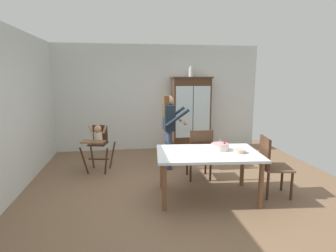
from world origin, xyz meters
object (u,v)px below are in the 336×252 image
(ceramic_vase, at_px, (191,72))
(serving_bowl, at_px, (239,151))
(dining_table, at_px, (208,157))
(china_cabinet, at_px, (191,114))
(birthday_cake, at_px, (220,147))
(dining_chair_right_end, at_px, (270,162))
(high_chair_with_toddler, at_px, (98,140))
(adult_person, at_px, (169,123))
(dining_chair_far_side, at_px, (200,151))

(ceramic_vase, xyz_separation_m, serving_bowl, (0.07, -2.98, -1.24))
(dining_table, relative_size, serving_bowl, 9.32)
(china_cabinet, relative_size, serving_bowl, 10.52)
(birthday_cake, height_order, dining_chair_right_end, dining_chair_right_end)
(dining_chair_right_end, bearing_deg, ceramic_vase, 20.85)
(dining_table, bearing_deg, dining_chair_right_end, -5.02)
(high_chair_with_toddler, distance_m, dining_chair_right_end, 3.25)
(china_cabinet, bearing_deg, adult_person, -119.50)
(china_cabinet, xyz_separation_m, dining_chair_right_end, (0.60, -2.95, -0.40))
(ceramic_vase, bearing_deg, adult_person, -119.11)
(china_cabinet, xyz_separation_m, dining_chair_far_side, (-0.34, -2.14, -0.40))
(ceramic_vase, height_order, high_chair_with_toddler, ceramic_vase)
(dining_chair_right_end, bearing_deg, dining_chair_far_side, 58.19)
(birthday_cake, bearing_deg, ceramic_vase, 86.35)
(ceramic_vase, bearing_deg, china_cabinet, -19.26)
(china_cabinet, height_order, birthday_cake, china_cabinet)
(ceramic_vase, bearing_deg, high_chair_with_toddler, -148.35)
(china_cabinet, relative_size, dining_table, 1.13)
(adult_person, height_order, birthday_cake, adult_person)
(ceramic_vase, bearing_deg, dining_table, -97.93)
(dining_table, bearing_deg, high_chair_with_toddler, 140.58)
(dining_chair_far_side, bearing_deg, adult_person, -55.30)
(china_cabinet, distance_m, high_chair_with_toddler, 2.63)
(high_chair_with_toddler, distance_m, adult_person, 1.47)
(dining_chair_far_side, bearing_deg, serving_bowl, 117.83)
(china_cabinet, relative_size, high_chair_with_toddler, 1.99)
(ceramic_vase, relative_size, dining_chair_far_side, 0.28)
(china_cabinet, xyz_separation_m, high_chair_with_toddler, (-2.23, -1.37, -0.30))
(birthday_cake, height_order, serving_bowl, birthday_cake)
(china_cabinet, bearing_deg, dining_chair_far_side, -98.93)
(dining_chair_far_side, bearing_deg, china_cabinet, -96.37)
(birthday_cake, relative_size, dining_chair_far_side, 0.29)
(birthday_cake, distance_m, dining_chair_right_end, 0.84)
(serving_bowl, bearing_deg, dining_chair_far_side, 115.27)
(dining_chair_right_end, bearing_deg, birthday_cake, 86.80)
(adult_person, relative_size, dining_chair_far_side, 1.59)
(ceramic_vase, distance_m, dining_chair_right_end, 3.35)
(ceramic_vase, height_order, dining_table, ceramic_vase)
(dining_table, xyz_separation_m, dining_chair_far_side, (0.07, 0.72, -0.10))
(high_chair_with_toddler, height_order, dining_chair_far_side, dining_chair_far_side)
(high_chair_with_toddler, bearing_deg, china_cabinet, 44.51)
(adult_person, bearing_deg, dining_table, -166.59)
(serving_bowl, bearing_deg, dining_chair_right_end, 2.37)
(adult_person, distance_m, birthday_cake, 1.51)
(birthday_cake, distance_m, dining_chair_far_side, 0.70)
(dining_chair_far_side, bearing_deg, ceramic_vase, -96.08)
(dining_chair_far_side, distance_m, dining_chair_right_end, 1.24)
(ceramic_vase, distance_m, birthday_cake, 3.04)
(serving_bowl, relative_size, dining_chair_right_end, 0.19)
(china_cabinet, relative_size, ceramic_vase, 7.01)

